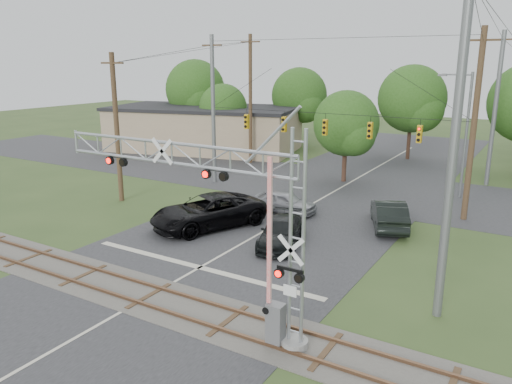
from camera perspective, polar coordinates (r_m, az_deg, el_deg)
The scene contains 14 objects.
ground at distance 20.55m, azimuth -16.01°, elevation -13.59°, with size 160.00×160.00×0.00m, color #334620.
road_main at distance 27.61m, azimuth -0.75°, elevation -5.47°, with size 14.00×90.00×0.02m, color #262628.
road_cross at distance 39.68m, azimuth 9.94°, elevation 0.63°, with size 90.00×12.00×0.02m, color #262628.
railroad_track at distance 21.76m, azimuth -12.13°, elevation -11.55°, with size 90.00×3.20×0.17m.
crossing_gantry at distance 17.55m, azimuth -4.68°, elevation -1.50°, with size 10.78×0.97×7.58m.
traffic_signal_span at distance 34.67m, azimuth 9.37°, elevation 8.11°, with size 19.34×0.36×11.50m.
pickup_black at distance 29.54m, azimuth -5.49°, elevation -2.23°, with size 3.18×6.90×1.92m, color black.
car_dark at distance 26.73m, azimuth 2.88°, elevation -4.59°, with size 1.98×4.88×1.42m, color black.
sedan_silver at distance 32.34m, azimuth 3.39°, elevation -1.16°, with size 1.64×4.08×1.39m, color gray.
suv_dark at distance 30.40m, azimuth 14.96°, elevation -2.42°, with size 1.77×5.09×1.68m, color black.
commercial_building at distance 55.70m, azimuth -5.91°, elevation 7.28°, with size 22.00×14.67×4.72m.
streetlight at distance 38.01m, azimuth 22.69°, elevation 6.67°, with size 2.36×0.25×8.84m.
utility_poles at distance 36.30m, azimuth 12.13°, elevation 8.53°, with size 25.52×28.82×12.82m.
treeline at distance 48.52m, azimuth 14.54°, elevation 9.80°, with size 53.54×20.79×9.76m.
Camera 1 is at (13.65, -12.02, 9.57)m, focal length 35.00 mm.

